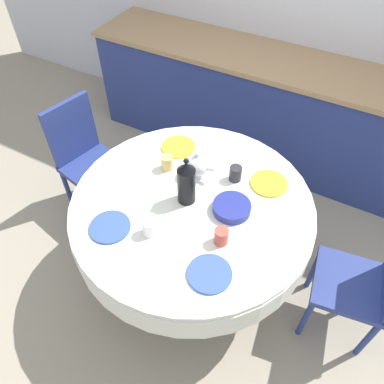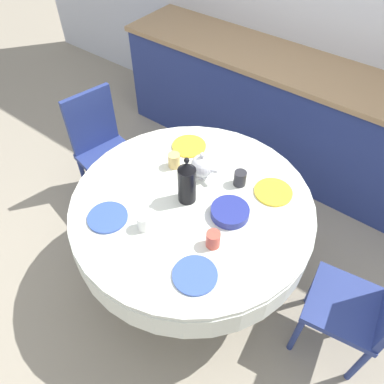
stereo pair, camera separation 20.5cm
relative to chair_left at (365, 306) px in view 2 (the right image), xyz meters
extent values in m
plane|color=#9E937F|center=(-1.03, -0.15, -0.50)|extent=(12.00, 12.00, 0.00)
cube|color=silver|center=(-1.03, 1.65, 0.80)|extent=(7.00, 0.05, 2.60)
cube|color=navy|center=(-1.03, 1.32, -0.06)|extent=(3.20, 0.60, 0.89)
cube|color=#A37F56|center=(-1.03, 1.32, 0.40)|extent=(3.24, 0.64, 0.04)
cylinder|color=brown|center=(-1.03, -0.15, -0.48)|extent=(0.44, 0.44, 0.04)
cylinder|color=brown|center=(-1.03, -0.15, -0.21)|extent=(0.11, 0.11, 0.51)
cylinder|color=silver|center=(-1.03, -0.15, 0.14)|extent=(1.39, 1.39, 0.18)
cylinder|color=silver|center=(-1.03, -0.15, 0.24)|extent=(1.38, 1.38, 0.03)
cube|color=navy|center=(-0.08, -0.01, -0.08)|extent=(0.45, 0.45, 0.04)
cylinder|color=navy|center=(-0.23, -0.21, -0.30)|extent=(0.04, 0.04, 0.41)
cylinder|color=navy|center=(-0.28, 0.14, -0.30)|extent=(0.04, 0.04, 0.41)
cylinder|color=navy|center=(0.12, -0.16, -0.30)|extent=(0.04, 0.04, 0.41)
cylinder|color=navy|center=(0.07, 0.19, -0.30)|extent=(0.04, 0.04, 0.41)
cube|color=navy|center=(-1.97, 0.05, -0.08)|extent=(0.47, 0.47, 0.04)
cube|color=navy|center=(-2.15, 0.09, 0.18)|extent=(0.11, 0.38, 0.47)
cylinder|color=navy|center=(-1.76, 0.19, -0.30)|extent=(0.04, 0.04, 0.41)
cylinder|color=navy|center=(-1.83, -0.16, -0.30)|extent=(0.04, 0.04, 0.41)
cylinder|color=navy|center=(-2.11, 0.26, -0.30)|extent=(0.04, 0.04, 0.41)
cylinder|color=navy|center=(-2.18, -0.09, -0.30)|extent=(0.04, 0.04, 0.41)
cylinder|color=#3856AD|center=(-1.32, -0.52, 0.26)|extent=(0.22, 0.22, 0.01)
cylinder|color=white|center=(-1.12, -0.45, 0.30)|extent=(0.07, 0.07, 0.09)
cylinder|color=#3856AD|center=(-0.73, -0.52, 0.26)|extent=(0.22, 0.22, 0.01)
cylinder|color=#CC4C3D|center=(-0.77, -0.32, 0.30)|extent=(0.07, 0.07, 0.09)
cylinder|color=yellow|center=(-1.33, 0.21, 0.26)|extent=(0.22, 0.22, 0.01)
cylinder|color=#DBB766|center=(-1.29, 0.02, 0.30)|extent=(0.07, 0.07, 0.09)
cylinder|color=yellow|center=(-0.70, 0.19, 0.26)|extent=(0.22, 0.22, 0.01)
cylinder|color=#28282D|center=(-0.89, 0.13, 0.30)|extent=(0.07, 0.07, 0.09)
cylinder|color=black|center=(-1.06, -0.15, 0.37)|extent=(0.10, 0.10, 0.23)
cone|color=black|center=(-1.06, -0.15, 0.51)|extent=(0.09, 0.09, 0.05)
sphere|color=black|center=(-1.06, -0.15, 0.55)|extent=(0.03, 0.03, 0.03)
cylinder|color=white|center=(-1.11, 0.05, 0.26)|extent=(0.08, 0.08, 0.01)
sphere|color=white|center=(-1.11, 0.05, 0.34)|extent=(0.14, 0.14, 0.14)
cylinder|color=white|center=(-1.02, 0.05, 0.35)|extent=(0.08, 0.03, 0.05)
sphere|color=white|center=(-1.11, 0.05, 0.42)|extent=(0.03, 0.03, 0.03)
cylinder|color=navy|center=(-0.81, -0.10, 0.28)|extent=(0.21, 0.21, 0.05)
camera|label=1|loc=(-0.36, -1.37, 1.85)|focal=35.00mm
camera|label=2|loc=(-0.19, -1.26, 1.85)|focal=35.00mm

